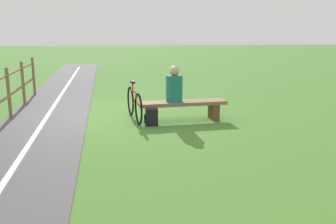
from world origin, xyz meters
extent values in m
plane|color=#477A2D|center=(0.00, 0.00, 0.00)|extent=(80.00, 80.00, 0.00)
cube|color=#4C494C|center=(1.07, 4.00, 0.01)|extent=(4.48, 36.05, 0.02)
cube|color=silver|center=(1.07, 4.00, 0.02)|extent=(2.36, 31.93, 0.00)
cube|color=brown|center=(-1.86, 0.74, 0.42)|extent=(2.06, 0.67, 0.08)
cube|color=brown|center=(-2.61, 0.66, 0.19)|extent=(0.20, 0.42, 0.38)
cube|color=brown|center=(-1.10, 0.82, 0.19)|extent=(0.20, 0.42, 0.38)
cylinder|color=#1E6B66|center=(-1.67, 0.76, 0.76)|extent=(0.41, 0.41, 0.60)
sphere|color=tan|center=(-1.67, 0.76, 1.16)|extent=(0.23, 0.23, 0.23)
torus|color=black|center=(-0.84, 1.00, 0.36)|extent=(0.17, 0.71, 0.71)
torus|color=black|center=(-0.67, 0.05, 0.36)|extent=(0.17, 0.71, 0.71)
cylinder|color=red|center=(-0.76, 0.52, 0.66)|extent=(0.18, 0.82, 0.04)
cylinder|color=red|center=(-0.78, 0.66, 0.51)|extent=(0.14, 0.59, 0.33)
cylinder|color=red|center=(-0.73, 0.38, 0.76)|extent=(0.03, 0.03, 0.20)
cube|color=black|center=(-0.73, 0.38, 0.87)|extent=(0.11, 0.21, 0.05)
cube|color=black|center=(-1.13, 1.05, 0.19)|extent=(0.26, 0.29, 0.39)
cube|color=black|center=(-0.99, 1.05, 0.13)|extent=(0.05, 0.20, 0.17)
cylinder|color=brown|center=(2.43, -3.14, 0.60)|extent=(0.08, 0.08, 1.21)
cylinder|color=brown|center=(2.30, -1.53, 0.60)|extent=(0.08, 0.08, 1.21)
cylinder|color=brown|center=(2.18, 0.09, 0.60)|extent=(0.08, 0.08, 1.21)
camera|label=1|loc=(-0.71, 8.88, 2.07)|focal=39.02mm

